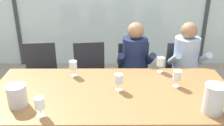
% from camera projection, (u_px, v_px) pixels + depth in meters
% --- Properties ---
extents(ground, '(14.00, 14.00, 0.00)m').
position_uv_depth(ground, '(112.00, 101.00, 3.72)').
color(ground, '#9E9384').
extents(dining_table, '(2.39, 1.06, 0.74)m').
position_uv_depth(dining_table, '(112.00, 97.00, 2.53)').
color(dining_table, olive).
rests_on(dining_table, ground).
extents(chair_near_curtain, '(0.48, 0.48, 0.88)m').
position_uv_depth(chair_near_curtain, '(41.00, 71.00, 3.45)').
color(chair_near_curtain, '#232328').
rests_on(chair_near_curtain, ground).
extents(chair_left_of_center, '(0.48, 0.48, 0.88)m').
position_uv_depth(chair_left_of_center, '(90.00, 70.00, 3.47)').
color(chair_left_of_center, '#232328').
rests_on(chair_left_of_center, ground).
extents(chair_center, '(0.50, 0.50, 0.88)m').
position_uv_depth(chair_center, '(135.00, 71.00, 3.46)').
color(chair_center, '#232328').
rests_on(chair_center, ground).
extents(chair_right_of_center, '(0.46, 0.46, 0.88)m').
position_uv_depth(chair_right_of_center, '(183.00, 71.00, 3.45)').
color(chair_right_of_center, '#232328').
rests_on(chair_right_of_center, ground).
extents(person_navy_polo, '(0.46, 0.61, 1.20)m').
position_uv_depth(person_navy_polo, '(135.00, 63.00, 3.26)').
color(person_navy_polo, '#192347').
rests_on(person_navy_polo, ground).
extents(person_pale_blue_shirt, '(0.48, 0.62, 1.20)m').
position_uv_depth(person_pale_blue_shirt, '(187.00, 63.00, 3.26)').
color(person_pale_blue_shirt, '#9EB2D1').
rests_on(person_pale_blue_shirt, ground).
extents(ice_bucket_primary, '(0.18, 0.18, 0.26)m').
position_uv_depth(ice_bucket_primary, '(214.00, 99.00, 2.13)').
color(ice_bucket_primary, '#B7B7BC').
rests_on(ice_bucket_primary, dining_table).
extents(ice_bucket_secondary, '(0.18, 0.18, 0.20)m').
position_uv_depth(ice_bucket_secondary, '(17.00, 95.00, 2.23)').
color(ice_bucket_secondary, '#B7B7BC').
rests_on(ice_bucket_secondary, dining_table).
extents(wine_glass_by_left_taster, '(0.08, 0.08, 0.17)m').
position_uv_depth(wine_glass_by_left_taster, '(161.00, 62.00, 2.87)').
color(wine_glass_by_left_taster, silver).
rests_on(wine_glass_by_left_taster, dining_table).
extents(wine_glass_near_bucket, '(0.08, 0.08, 0.17)m').
position_uv_depth(wine_glass_near_bucket, '(177.00, 76.00, 2.55)').
color(wine_glass_near_bucket, silver).
rests_on(wine_glass_near_bucket, dining_table).
extents(wine_glass_center_pour, '(0.08, 0.08, 0.17)m').
position_uv_depth(wine_glass_center_pour, '(40.00, 104.00, 2.08)').
color(wine_glass_center_pour, silver).
rests_on(wine_glass_center_pour, dining_table).
extents(wine_glass_by_right_taster, '(0.08, 0.08, 0.17)m').
position_uv_depth(wine_glass_by_right_taster, '(73.00, 65.00, 2.77)').
color(wine_glass_by_right_taster, silver).
rests_on(wine_glass_by_right_taster, dining_table).
extents(wine_glass_spare_empty, '(0.08, 0.08, 0.17)m').
position_uv_depth(wine_glass_spare_empty, '(119.00, 79.00, 2.48)').
color(wine_glass_spare_empty, silver).
rests_on(wine_glass_spare_empty, dining_table).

